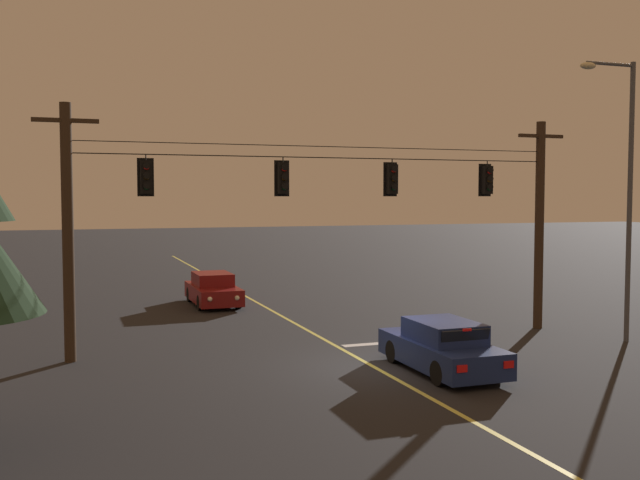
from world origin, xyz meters
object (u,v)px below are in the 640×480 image
Objects in this scene: traffic_light_right_inner at (487,180)px; traffic_light_centre at (392,179)px; car_oncoming_lead at (213,290)px; traffic_light_leftmost at (146,177)px; street_lamp_corner at (623,177)px; car_waiting_near_lane at (442,348)px; traffic_light_left_inner at (283,178)px.

traffic_light_centre is at bearing 180.00° from traffic_light_right_inner.
traffic_light_leftmost is at bearing -111.78° from car_oncoming_lead.
street_lamp_corner reaches higher than car_oncoming_lead.
street_lamp_corner is at bearing -48.61° from car_oncoming_lead.
traffic_light_right_inner is 4.30m from street_lamp_corner.
car_waiting_near_lane is at bearing -167.70° from street_lamp_corner.
car_waiting_near_lane is at bearing -97.79° from traffic_light_centre.
car_waiting_near_lane is 0.98× the size of car_oncoming_lead.
car_oncoming_lead is 0.49× the size of street_lamp_corner.
traffic_light_left_inner is at bearing 0.00° from traffic_light_leftmost.
traffic_light_right_inner is at bearing 0.00° from traffic_light_left_inner.
street_lamp_corner reaches higher than traffic_light_centre.
traffic_light_centre is 3.59m from traffic_light_right_inner.
car_oncoming_lead is (3.75, 9.39, -4.62)m from traffic_light_leftmost.
car_waiting_near_lane is at bearing -55.65° from traffic_light_left_inner.
traffic_light_leftmost is 7.86m from traffic_light_centre.
traffic_light_right_inner is at bearing -50.68° from car_oncoming_lead.
car_oncoming_lead is (-4.11, 9.39, -4.62)m from traffic_light_centre.
traffic_light_right_inner is 0.28× the size of car_waiting_near_lane.
car_waiting_near_lane is 14.35m from car_oncoming_lead.
traffic_light_leftmost is 1.00× the size of traffic_light_left_inner.
traffic_light_leftmost reaches higher than car_oncoming_lead.
traffic_light_centre is (3.71, 0.00, 0.00)m from traffic_light_left_inner.
street_lamp_corner is (14.60, -2.92, 0.05)m from traffic_light_leftmost.
traffic_light_left_inner and traffic_light_right_inner have the same top height.
traffic_light_left_inner is 10.47m from car_oncoming_lead.
traffic_light_leftmost is 11.12m from car_oncoming_lead.
traffic_light_right_inner is 7.71m from car_waiting_near_lane.
traffic_light_right_inner is 0.28× the size of car_oncoming_lead.
traffic_light_leftmost is 14.89m from street_lamp_corner.
traffic_light_right_inner is (3.59, 0.00, 0.00)m from traffic_light_centre.
street_lamp_corner reaches higher than car_waiting_near_lane.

